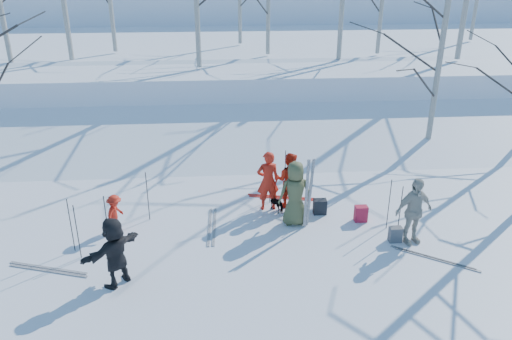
{
  "coord_description": "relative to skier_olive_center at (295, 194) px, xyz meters",
  "views": [
    {
      "loc": [
        -0.86,
        -10.11,
        6.36
      ],
      "look_at": [
        0.0,
        1.5,
        1.3
      ],
      "focal_mm": 35.0,
      "sensor_mm": 36.0,
      "label": 1
    }
  ],
  "objects": [
    {
      "name": "ski_pole_a",
      "position": [
        -5.29,
        -0.9,
        -0.18
      ],
      "size": [
        0.02,
        0.02,
        1.34
      ],
      "primitive_type": "cylinder",
      "color": "black",
      "rests_on": "ground"
    },
    {
      "name": "ski_pair_b",
      "position": [
        -0.14,
        1.47,
        -0.84
      ],
      "size": [
        1.02,
        1.99,
        0.02
      ],
      "primitive_type": null,
      "rotation": [
        0.0,
        0.0,
        1.35
      ],
      "color": "red",
      "rests_on": "ground"
    },
    {
      "name": "ski_pole_b",
      "position": [
        -0.03,
        1.7,
        -0.18
      ],
      "size": [
        0.02,
        0.02,
        1.34
      ],
      "primitive_type": "cylinder",
      "color": "black",
      "rests_on": "ground"
    },
    {
      "name": "ski_pole_f",
      "position": [
        -0.51,
        1.19,
        -0.18
      ],
      "size": [
        0.02,
        0.02,
        1.34
      ],
      "primitive_type": "cylinder",
      "color": "black",
      "rests_on": "ground"
    },
    {
      "name": "ground",
      "position": [
        -0.94,
        -0.99,
        -0.85
      ],
      "size": [
        120.0,
        120.0,
        0.0
      ],
      "primitive_type": "plane",
      "color": "white",
      "rests_on": "ground"
    },
    {
      "name": "ski_pole_g",
      "position": [
        2.43,
        -0.8,
        -0.18
      ],
      "size": [
        0.02,
        0.02,
        1.34
      ],
      "primitive_type": "cylinder",
      "color": "black",
      "rests_on": "ground"
    },
    {
      "name": "snow_plateau",
      "position": [
        -0.94,
        16.01,
        0.15
      ],
      "size": [
        70.0,
        18.0,
        2.2
      ],
      "primitive_type": "cube",
      "color": "white",
      "rests_on": "ground"
    },
    {
      "name": "far_hill",
      "position": [
        -0.94,
        37.01,
        1.15
      ],
      "size": [
        90.0,
        30.0,
        6.0
      ],
      "primitive_type": "cube",
      "color": "white",
      "rests_on": "ground"
    },
    {
      "name": "skier_cream_east",
      "position": [
        2.64,
        -1.1,
        -0.01
      ],
      "size": [
        1.05,
        0.65,
        1.66
      ],
      "primitive_type": "imported",
      "rotation": [
        0.0,
        0.0,
        0.27
      ],
      "color": "beige",
      "rests_on": "ground"
    },
    {
      "name": "ski_pair_c",
      "position": [
        -5.68,
        -1.65,
        -0.84
      ],
      "size": [
        1.3,
        2.02,
        0.02
      ],
      "primitive_type": null,
      "rotation": [
        0.0,
        0.0,
        1.26
      ],
      "color": "silver",
      "rests_on": "ground"
    },
    {
      "name": "skier_red_north",
      "position": [
        -0.6,
        0.85,
        -0.02
      ],
      "size": [
        0.64,
        0.46,
        1.65
      ],
      "primitive_type": "imported",
      "rotation": [
        0.0,
        0.0,
        3.24
      ],
      "color": "red",
      "rests_on": "ground"
    },
    {
      "name": "skier_olive_center",
      "position": [
        0.0,
        0.0,
        0.0
      ],
      "size": [
        0.87,
        0.61,
        1.69
      ],
      "primitive_type": "imported",
      "rotation": [
        0.0,
        0.0,
        3.23
      ],
      "color": "#4B5131",
      "rests_on": "ground"
    },
    {
      "name": "ski_pole_h",
      "position": [
        -3.73,
        0.47,
        -0.18
      ],
      "size": [
        0.02,
        0.02,
        1.34
      ],
      "primitive_type": "cylinder",
      "color": "black",
      "rests_on": "ground"
    },
    {
      "name": "dog",
      "position": [
        -0.35,
        0.72,
        -0.6
      ],
      "size": [
        0.55,
        0.63,
        0.49
      ],
      "primitive_type": "imported",
      "rotation": [
        0.0,
        0.0,
        3.75
      ],
      "color": "black",
      "rests_on": "ground"
    },
    {
      "name": "skier_grey_west",
      "position": [
        -4.04,
        -2.25,
        -0.08
      ],
      "size": [
        1.28,
        1.37,
        1.54
      ],
      "primitive_type": "imported",
      "rotation": [
        0.0,
        0.0,
        4.0
      ],
      "color": "black",
      "rests_on": "ground"
    },
    {
      "name": "snow_ramp",
      "position": [
        -0.94,
        6.01,
        -0.7
      ],
      "size": [
        70.0,
        9.49,
        4.12
      ],
      "primitive_type": "cube",
      "rotation": [
        0.3,
        0.0,
        0.0
      ],
      "color": "white",
      "rests_on": "ground"
    },
    {
      "name": "skier_red_seated",
      "position": [
        -4.45,
        -0.09,
        -0.34
      ],
      "size": [
        0.54,
        0.72,
        1.0
      ],
      "primitive_type": "imported",
      "rotation": [
        0.0,
        0.0,
        1.29
      ],
      "color": "red",
      "rests_on": "ground"
    },
    {
      "name": "ski_pole_e",
      "position": [
        -4.5,
        -0.81,
        -0.18
      ],
      "size": [
        0.02,
        0.02,
        1.34
      ],
      "primitive_type": "cylinder",
      "color": "black",
      "rests_on": "ground"
    },
    {
      "name": "backpack_red",
      "position": [
        1.73,
        -0.01,
        -0.64
      ],
      "size": [
        0.32,
        0.22,
        0.42
      ],
      "primitive_type": "cube",
      "color": "#AC1A34",
      "rests_on": "ground"
    },
    {
      "name": "backpack_grey",
      "position": [
        2.29,
        -1.05,
        -0.66
      ],
      "size": [
        0.3,
        0.2,
        0.38
      ],
      "primitive_type": "cube",
      "color": "#505156",
      "rests_on": "ground"
    },
    {
      "name": "ski_pair_d",
      "position": [
        2.94,
        -1.86,
        -0.84
      ],
      "size": [
        1.98,
        2.09,
        0.02
      ],
      "primitive_type": null,
      "rotation": [
        0.0,
        0.0,
        0.96
      ],
      "color": "silver",
      "rests_on": "ground"
    },
    {
      "name": "skier_redor_behind",
      "position": [
        -0.01,
        0.97,
        -0.07
      ],
      "size": [
        0.92,
        0.83,
        1.55
      ],
      "primitive_type": "imported",
      "rotation": [
        0.0,
        0.0,
        2.75
      ],
      "color": "red",
      "rests_on": "ground"
    },
    {
      "name": "birch_edge_e",
      "position": [
        5.37,
        4.71,
        1.94
      ],
      "size": [
        4.5,
        4.5,
        5.57
      ],
      "primitive_type": null,
      "color": "silver",
      "rests_on": "ground"
    },
    {
      "name": "upright_ski_left",
      "position": [
        0.24,
        -0.28,
        0.1
      ],
      "size": [
        0.09,
        0.16,
        1.9
      ],
      "primitive_type": "cube",
      "rotation": [
        0.07,
        0.0,
        0.11
      ],
      "color": "silver",
      "rests_on": "ground"
    },
    {
      "name": "upright_ski_right",
      "position": [
        0.34,
        -0.21,
        0.1
      ],
      "size": [
        0.14,
        0.23,
        1.89
      ],
      "primitive_type": "cube",
      "rotation": [
        0.1,
        0.0,
        0.35
      ],
      "color": "silver",
      "rests_on": "ground"
    },
    {
      "name": "ski_pair_a",
      "position": [
        -2.11,
        -0.03,
        -0.84
      ],
      "size": [
        0.3,
        1.91,
        0.02
      ],
      "primitive_type": null,
      "rotation": [
        0.0,
        0.0,
        -0.03
      ],
      "color": "silver",
      "rests_on": "ground"
    },
    {
      "name": "ski_pole_d",
      "position": [
        2.29,
        -0.42,
        -0.18
      ],
      "size": [
        0.02,
        0.02,
        1.34
      ],
      "primitive_type": "cylinder",
      "color": "black",
      "rests_on": "ground"
    },
    {
      "name": "backpack_dark",
      "position": [
        0.75,
        0.47,
        -0.65
      ],
      "size": [
        0.34,
        0.24,
        0.4
      ],
      "primitive_type": "cube",
      "color": "black",
      "rests_on": "ground"
    },
    {
      "name": "ski_pole_c",
      "position": [
        -5.07,
        -1.2,
        -0.18
      ],
      "size": [
        0.02,
        0.02,
        1.34
      ],
      "primitive_type": "cylinder",
      "color": "black",
      "rests_on": "ground"
    }
  ]
}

